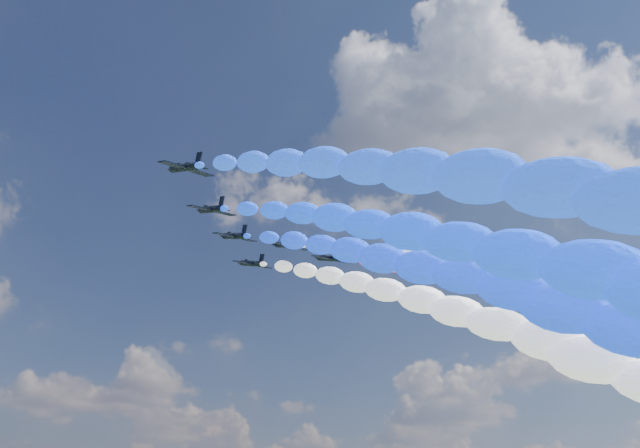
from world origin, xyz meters
TOP-DOWN VIEW (x-y plane):
  - jet_0 at (-33.32, -7.09)m, footprint 8.40×11.27m
  - trail_0 at (-33.32, -57.22)m, footprint 6.91×98.37m
  - jet_1 at (-21.91, 5.19)m, footprint 8.61×11.42m
  - trail_1 at (-21.91, -44.94)m, footprint 6.91×98.37m
  - jet_2 at (-11.83, 14.21)m, footprint 8.49×11.33m
  - trail_2 at (-11.83, -35.91)m, footprint 6.91×98.37m
  - jet_3 at (-1.04, 12.31)m, footprint 8.33×11.22m
  - trail_3 at (-1.04, -37.81)m, footprint 6.91×98.37m
  - jet_4 at (-0.17, 26.44)m, footprint 8.06×11.02m
  - trail_4 at (-0.17, -23.69)m, footprint 6.91×98.37m
  - jet_5 at (10.27, 14.02)m, footprint 8.51×11.35m
  - trail_5 at (10.27, -36.10)m, footprint 6.91×98.37m
  - jet_6 at (20.88, 5.82)m, footprint 8.64×11.44m
  - jet_7 at (31.61, -5.77)m, footprint 8.44×11.30m

SIDE VIEW (x-z plane):
  - trail_0 at x=-33.32m, z-range 64.61..110.92m
  - trail_1 at x=-21.91m, z-range 64.61..110.92m
  - trail_2 at x=-11.83m, z-range 64.61..110.92m
  - trail_3 at x=-1.04m, z-range 64.61..110.92m
  - trail_4 at x=-0.17m, z-range 64.61..110.92m
  - trail_5 at x=10.27m, z-range 64.61..110.92m
  - jet_0 at x=-33.32m, z-range 106.11..111.28m
  - jet_1 at x=-21.91m, z-range 106.11..111.28m
  - jet_2 at x=-11.83m, z-range 106.11..111.28m
  - jet_3 at x=-1.04m, z-range 106.11..111.28m
  - jet_4 at x=-0.17m, z-range 106.11..111.28m
  - jet_5 at x=10.27m, z-range 106.11..111.28m
  - jet_6 at x=20.88m, z-range 106.11..111.28m
  - jet_7 at x=31.61m, z-range 106.11..111.28m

